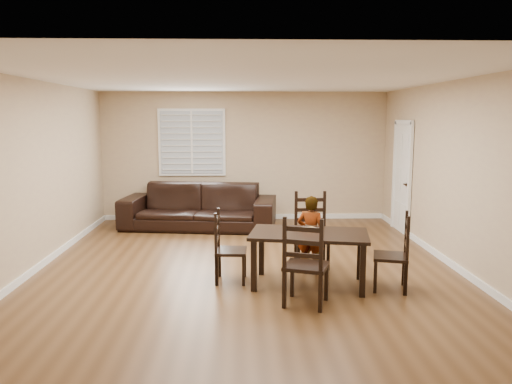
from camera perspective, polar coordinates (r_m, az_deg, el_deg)
ground at (r=7.38m, az=-1.05°, el=-8.54°), size 7.00×7.00×0.00m
room at (r=7.25m, az=-0.83°, el=5.67°), size 6.04×7.04×2.72m
dining_table at (r=6.49m, az=6.09°, el=-5.40°), size 1.62×1.10×0.70m
chair_near at (r=7.46m, az=6.25°, el=-4.50°), size 0.49×0.46×1.09m
chair_far at (r=5.74m, az=5.48°, el=-8.54°), size 0.60×0.58×1.07m
chair_left at (r=6.66m, az=-3.86°, el=-6.56°), size 0.42×0.45×0.96m
chair_right at (r=6.57m, az=16.17°, el=-6.97°), size 0.52×0.54×0.99m
child at (r=7.03m, az=6.29°, el=-4.85°), size 0.47×0.41×1.10m
napkin at (r=6.63m, az=6.17°, el=-4.29°), size 0.36×0.36×0.00m
donut at (r=6.62m, az=6.34°, el=-4.11°), size 0.10×0.10×0.04m
sofa at (r=9.88m, az=-6.54°, el=-1.64°), size 3.10×1.55×0.87m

